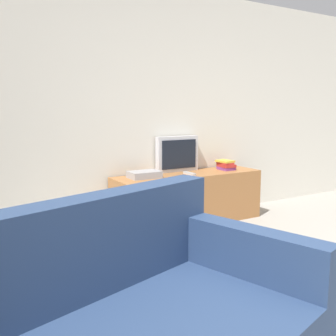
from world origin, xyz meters
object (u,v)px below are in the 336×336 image
(book_stack, at_px, (226,165))
(remote_on_stand, at_px, (189,173))
(tv_stand, at_px, (188,198))
(set_top_box, at_px, (144,174))
(television, at_px, (177,154))

(book_stack, relative_size, remote_on_stand, 1.17)
(book_stack, height_order, remote_on_stand, book_stack)
(tv_stand, height_order, remote_on_stand, remote_on_stand)
(set_top_box, bearing_deg, television, 18.81)
(television, bearing_deg, tv_stand, -81.68)
(book_stack, bearing_deg, television, 161.21)
(book_stack, bearing_deg, remote_on_stand, -173.79)
(tv_stand, relative_size, book_stack, 7.99)
(television, height_order, book_stack, television)
(book_stack, distance_m, remote_on_stand, 0.57)
(tv_stand, bearing_deg, set_top_box, 178.08)
(remote_on_stand, relative_size, set_top_box, 0.58)
(tv_stand, xyz_separation_m, remote_on_stand, (-0.03, -0.06, 0.29))
(set_top_box, bearing_deg, book_stack, -0.73)
(television, relative_size, set_top_box, 1.62)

